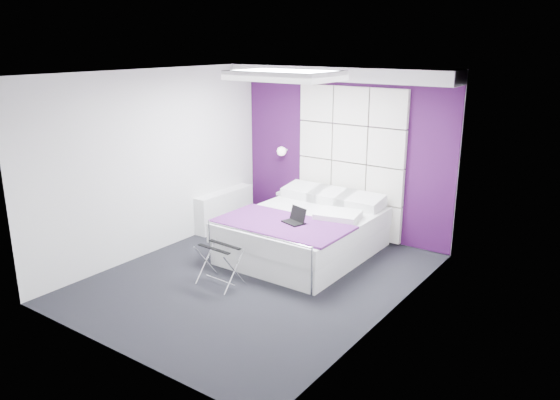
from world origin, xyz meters
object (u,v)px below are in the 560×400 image
(luggage_rack, at_px, (220,265))
(laptop, at_px, (295,219))
(nightstand, at_px, (293,194))
(wall_lamp, at_px, (283,151))
(radiator, at_px, (224,209))
(bed, at_px, (305,232))

(luggage_rack, relative_size, laptop, 1.78)
(nightstand, bearing_deg, laptop, -54.81)
(wall_lamp, xyz_separation_m, radiator, (-0.64, -0.76, -0.92))
(nightstand, xyz_separation_m, laptop, (0.98, -1.39, 0.13))
(radiator, distance_m, bed, 1.75)
(laptop, bearing_deg, bed, 123.66)
(radiator, bearing_deg, laptop, -19.93)
(radiator, bearing_deg, bed, -8.03)
(wall_lamp, distance_m, nightstand, 0.72)
(wall_lamp, xyz_separation_m, bed, (1.09, -1.00, -0.90))
(radiator, distance_m, nightstand, 1.16)
(luggage_rack, bearing_deg, radiator, 132.69)
(nightstand, xyz_separation_m, luggage_rack, (0.56, -2.45, -0.28))
(nightstand, height_order, laptop, laptop)
(wall_lamp, relative_size, nightstand, 0.34)
(bed, bearing_deg, laptop, -73.84)
(radiator, distance_m, luggage_rack, 2.25)
(bed, relative_size, luggage_rack, 4.18)
(wall_lamp, relative_size, laptop, 0.51)
(bed, distance_m, laptop, 0.56)
(luggage_rack, bearing_deg, wall_lamp, 110.76)
(wall_lamp, height_order, luggage_rack, wall_lamp)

